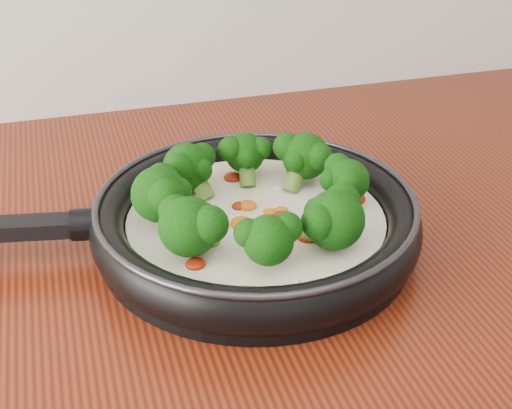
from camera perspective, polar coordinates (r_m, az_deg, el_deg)
name	(u,v)px	position (r m, az deg, el deg)	size (l,w,h in m)	color
skillet	(252,217)	(0.74, -0.33, -1.00)	(0.56, 0.40, 0.10)	black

